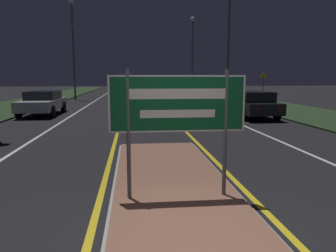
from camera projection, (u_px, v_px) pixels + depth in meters
ground_plane at (194, 247)px, 4.17m from camera, size 160.00×160.00×0.00m
median_island at (177, 199)px, 5.71m from camera, size 2.33×9.39×0.10m
verge_left at (7, 108)px, 22.82m from camera, size 5.00×100.00×0.08m
verge_right at (268, 105)px, 24.85m from camera, size 5.00×100.00×0.08m
centre_line_yellow_left at (126, 102)px, 28.61m from camera, size 0.12×70.00×0.01m
centre_line_yellow_right at (156, 102)px, 28.90m from camera, size 0.12×70.00×0.01m
lane_line_white_left at (92, 102)px, 28.31m from camera, size 0.12×70.00×0.01m
lane_line_white_right at (188, 102)px, 29.21m from camera, size 0.12×70.00×0.01m
edge_line_white_left at (57, 103)px, 27.99m from camera, size 0.10×70.00×0.01m
edge_line_white_right at (221, 101)px, 29.53m from camera, size 0.10×70.00×0.01m
highway_sign at (178, 109)px, 5.47m from camera, size 2.30×0.07×2.18m
streetlight_left_far at (73, 37)px, 30.78m from camera, size 0.50×0.50×9.46m
streetlight_right_near at (230, 3)px, 23.72m from camera, size 0.63×0.63×10.99m
streetlight_right_far at (192, 48)px, 38.92m from camera, size 0.47×0.47×9.20m
car_receding_0 at (251, 104)px, 17.69m from camera, size 1.95×4.68×1.41m
car_receding_1 at (178, 96)px, 26.16m from camera, size 1.84×4.39×1.31m
car_receding_2 at (161, 89)px, 39.65m from camera, size 2.03×4.35×1.39m
car_receding_3 at (179, 87)px, 47.73m from camera, size 1.89×4.32×1.38m
car_approaching_0 at (43, 102)px, 18.87m from camera, size 1.95×4.77×1.36m
warning_sign at (263, 84)px, 26.82m from camera, size 0.60×0.06×2.51m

